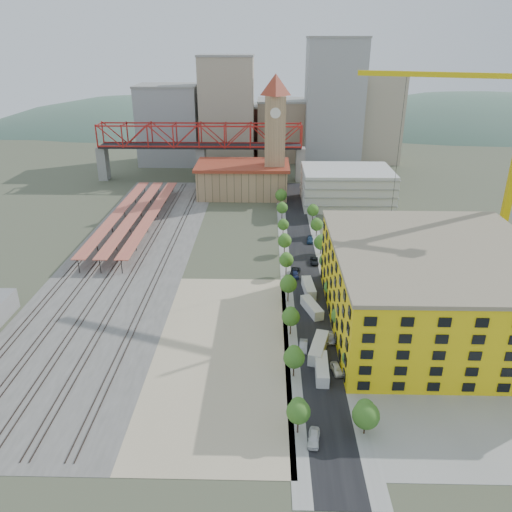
{
  "coord_description": "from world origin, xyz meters",
  "views": [
    {
      "loc": [
        5.04,
        -119.24,
        60.19
      ],
      "look_at": [
        2.45,
        -4.79,
        10.0
      ],
      "focal_mm": 35.0,
      "sensor_mm": 36.0,
      "label": 1
    }
  ],
  "objects_px": {
    "site_trailer_a": "(322,369)",
    "car_0": "(314,438)",
    "site_trailer_b": "(318,348)",
    "site_trailer_d": "(309,288)",
    "clock_tower": "(275,126)",
    "tower_crane": "(504,137)",
    "construction_building": "(433,288)",
    "site_trailer_c": "(312,308)"
  },
  "relations": [
    {
      "from": "site_trailer_a",
      "to": "car_0",
      "type": "bearing_deg",
      "value": -96.78
    },
    {
      "from": "site_trailer_b",
      "to": "site_trailer_d",
      "type": "distance_m",
      "value": 27.21
    },
    {
      "from": "clock_tower",
      "to": "tower_crane",
      "type": "relative_size",
      "value": 0.86
    },
    {
      "from": "clock_tower",
      "to": "site_trailer_d",
      "type": "height_order",
      "value": "clock_tower"
    },
    {
      "from": "construction_building",
      "to": "tower_crane",
      "type": "height_order",
      "value": "tower_crane"
    },
    {
      "from": "site_trailer_c",
      "to": "car_0",
      "type": "xyz_separation_m",
      "value": [
        -3.0,
        -41.93,
        -0.43
      ]
    },
    {
      "from": "site_trailer_b",
      "to": "site_trailer_d",
      "type": "bearing_deg",
      "value": 105.18
    },
    {
      "from": "car_0",
      "to": "site_trailer_a",
      "type": "bearing_deg",
      "value": 89.25
    },
    {
      "from": "site_trailer_b",
      "to": "site_trailer_c",
      "type": "bearing_deg",
      "value": 105.18
    },
    {
      "from": "site_trailer_a",
      "to": "site_trailer_b",
      "type": "xyz_separation_m",
      "value": [
        0.0,
        6.93,
        0.13
      ]
    },
    {
      "from": "clock_tower",
      "to": "site_trailer_c",
      "type": "distance_m",
      "value": 99.32
    },
    {
      "from": "car_0",
      "to": "site_trailer_d",
      "type": "bearing_deg",
      "value": 95.47
    },
    {
      "from": "tower_crane",
      "to": "construction_building",
      "type": "bearing_deg",
      "value": -127.87
    },
    {
      "from": "tower_crane",
      "to": "site_trailer_a",
      "type": "height_order",
      "value": "tower_crane"
    },
    {
      "from": "site_trailer_b",
      "to": "tower_crane",
      "type": "bearing_deg",
      "value": 55.59
    },
    {
      "from": "clock_tower",
      "to": "construction_building",
      "type": "relative_size",
      "value": 1.03
    },
    {
      "from": "tower_crane",
      "to": "site_trailer_a",
      "type": "distance_m",
      "value": 77.7
    },
    {
      "from": "construction_building",
      "to": "car_0",
      "type": "xyz_separation_m",
      "value": [
        -29.0,
        -37.05,
        -8.61
      ]
    },
    {
      "from": "tower_crane",
      "to": "site_trailer_d",
      "type": "distance_m",
      "value": 62.36
    },
    {
      "from": "site_trailer_c",
      "to": "construction_building",
      "type": "bearing_deg",
      "value": -29.0
    },
    {
      "from": "site_trailer_d",
      "to": "site_trailer_b",
      "type": "bearing_deg",
      "value": -94.89
    },
    {
      "from": "clock_tower",
      "to": "site_trailer_c",
      "type": "relative_size",
      "value": 5.81
    },
    {
      "from": "car_0",
      "to": "tower_crane",
      "type": "bearing_deg",
      "value": 60.8
    },
    {
      "from": "tower_crane",
      "to": "site_trailer_a",
      "type": "bearing_deg",
      "value": -135.19
    },
    {
      "from": "site_trailer_b",
      "to": "car_0",
      "type": "height_order",
      "value": "site_trailer_b"
    },
    {
      "from": "site_trailer_a",
      "to": "clock_tower",
      "type": "bearing_deg",
      "value": 96.58
    },
    {
      "from": "clock_tower",
      "to": "site_trailer_b",
      "type": "relative_size",
      "value": 5.18
    },
    {
      "from": "clock_tower",
      "to": "site_trailer_a",
      "type": "distance_m",
      "value": 122.53
    },
    {
      "from": "site_trailer_c",
      "to": "site_trailer_d",
      "type": "distance_m",
      "value": 10.11
    },
    {
      "from": "site_trailer_a",
      "to": "site_trailer_d",
      "type": "height_order",
      "value": "site_trailer_d"
    },
    {
      "from": "clock_tower",
      "to": "construction_building",
      "type": "height_order",
      "value": "clock_tower"
    },
    {
      "from": "tower_crane",
      "to": "car_0",
      "type": "distance_m",
      "value": 91.8
    },
    {
      "from": "construction_building",
      "to": "car_0",
      "type": "distance_m",
      "value": 47.83
    },
    {
      "from": "construction_building",
      "to": "site_trailer_a",
      "type": "height_order",
      "value": "construction_building"
    },
    {
      "from": "site_trailer_a",
      "to": "car_0",
      "type": "height_order",
      "value": "site_trailer_a"
    },
    {
      "from": "construction_building",
      "to": "site_trailer_a",
      "type": "distance_m",
      "value": 33.31
    },
    {
      "from": "tower_crane",
      "to": "clock_tower",
      "type": "bearing_deg",
      "value": 128.81
    },
    {
      "from": "clock_tower",
      "to": "site_trailer_d",
      "type": "distance_m",
      "value": 89.68
    },
    {
      "from": "construction_building",
      "to": "site_trailer_b",
      "type": "height_order",
      "value": "construction_building"
    },
    {
      "from": "construction_building",
      "to": "site_trailer_a",
      "type": "xyz_separation_m",
      "value": [
        -26.0,
        -19.15,
        -8.16
      ]
    },
    {
      "from": "construction_building",
      "to": "tower_crane",
      "type": "bearing_deg",
      "value": 52.13
    },
    {
      "from": "site_trailer_a",
      "to": "site_trailer_c",
      "type": "height_order",
      "value": "site_trailer_a"
    }
  ]
}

